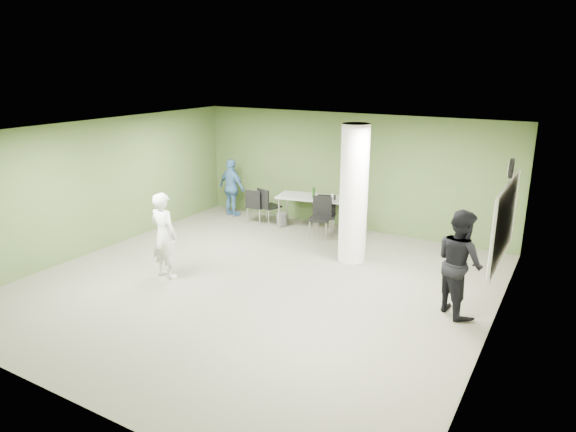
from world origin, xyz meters
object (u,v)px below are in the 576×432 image
Objects in this scene: chair_back_left at (255,204)px; woman_white at (164,235)px; man_blue at (232,188)px; folding_table at (313,198)px; man_black at (459,262)px.

woman_white is at bearing 93.20° from chair_back_left.
folding_table is at bearing -166.05° from man_blue.
folding_table is at bearing -99.66° from woman_white.
chair_back_left is 0.98m from man_blue.
man_blue is (-1.35, 3.98, -0.06)m from woman_white.
folding_table is at bearing 9.41° from man_black.
man_black is (4.09, -2.81, 0.11)m from folding_table.
man_black is at bearing -44.92° from folding_table.
chair_back_left is (-1.45, -0.35, -0.25)m from folding_table.
man_black is 1.14× the size of man_blue.
chair_back_left is 0.50× the size of man_black.
man_black reaches higher than man_blue.
folding_table is 1.18× the size of man_blue.
woman_white reaches higher than man_blue.
chair_back_left is at bearing 176.20° from man_blue.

